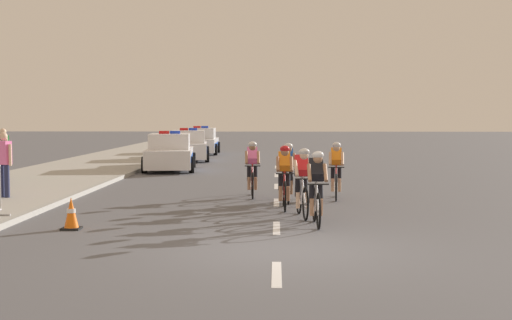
# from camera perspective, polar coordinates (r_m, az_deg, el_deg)

# --- Properties ---
(ground_plane) EXTENTS (160.00, 160.00, 0.00)m
(ground_plane) POSITION_cam_1_polar(r_m,az_deg,el_deg) (11.76, 1.69, -7.27)
(ground_plane) COLOR #56565B
(sidewalk_slab) EXTENTS (4.83, 60.00, 0.12)m
(sidewalk_slab) POSITION_cam_1_polar(r_m,az_deg,el_deg) (26.79, -15.16, -1.07)
(sidewalk_slab) COLOR #A3A099
(sidewalk_slab) RESTS_ON ground
(kerb_edge) EXTENTS (0.16, 60.00, 0.13)m
(kerb_edge) POSITION_cam_1_polar(r_m,az_deg,el_deg) (26.21, -10.27, -1.09)
(kerb_edge) COLOR #9E9E99
(kerb_edge) RESTS_ON ground
(lane_markings_centre) EXTENTS (0.14, 21.60, 0.01)m
(lane_markings_centre) POSITION_cam_1_polar(r_m,az_deg,el_deg) (19.83, 1.68, -2.76)
(lane_markings_centre) COLOR white
(lane_markings_centre) RESTS_ON ground
(cyclist_lead) EXTENTS (0.42, 1.72, 1.56)m
(cyclist_lead) POSITION_cam_1_polar(r_m,az_deg,el_deg) (14.11, 4.98, -2.22)
(cyclist_lead) COLOR black
(cyclist_lead) RESTS_ON ground
(cyclist_second) EXTENTS (0.45, 1.72, 1.56)m
(cyclist_second) POSITION_cam_1_polar(r_m,az_deg,el_deg) (15.21, 3.80, -1.78)
(cyclist_second) COLOR black
(cyclist_second) RESTS_ON ground
(cyclist_third) EXTENTS (0.42, 1.72, 1.56)m
(cyclist_third) POSITION_cam_1_polar(r_m,az_deg,el_deg) (16.49, 2.34, -1.34)
(cyclist_third) COLOR black
(cyclist_third) RESTS_ON ground
(cyclist_fourth) EXTENTS (0.42, 1.72, 1.56)m
(cyclist_fourth) POSITION_cam_1_polar(r_m,az_deg,el_deg) (17.87, 2.61, -0.95)
(cyclist_fourth) COLOR black
(cyclist_fourth) RESTS_ON ground
(cyclist_fifth) EXTENTS (0.44, 1.72, 1.56)m
(cyclist_fifth) POSITION_cam_1_polar(r_m,az_deg,el_deg) (18.59, 6.57, -0.79)
(cyclist_fifth) COLOR black
(cyclist_fifth) RESTS_ON ground
(cyclist_sixth) EXTENTS (0.43, 1.72, 1.56)m
(cyclist_sixth) POSITION_cam_1_polar(r_m,az_deg,el_deg) (18.90, -0.30, -0.69)
(cyclist_sixth) COLOR black
(cyclist_sixth) RESTS_ON ground
(police_car_nearest) EXTENTS (2.31, 4.55, 1.59)m
(police_car_nearest) POSITION_cam_1_polar(r_m,az_deg,el_deg) (28.28, -7.05, 0.54)
(police_car_nearest) COLOR white
(police_car_nearest) RESTS_ON ground
(police_car_second) EXTENTS (2.32, 4.55, 1.59)m
(police_car_second) POSITION_cam_1_polar(r_m,az_deg,el_deg) (34.21, -5.53, 1.10)
(police_car_second) COLOR white
(police_car_second) RESTS_ON ground
(police_car_third) EXTENTS (2.09, 4.45, 1.59)m
(police_car_third) POSITION_cam_1_polar(r_m,az_deg,el_deg) (39.84, -4.51, 1.48)
(police_car_third) COLOR silver
(police_car_third) RESTS_ON ground
(traffic_cone_near) EXTENTS (0.36, 0.36, 0.64)m
(traffic_cone_near) POSITION_cam_1_polar(r_m,az_deg,el_deg) (14.13, -14.87, -4.26)
(traffic_cone_near) COLOR black
(traffic_cone_near) RESTS_ON ground
(spectator_middle) EXTENTS (0.44, 0.40, 1.68)m
(spectator_middle) POSITION_cam_1_polar(r_m,az_deg,el_deg) (24.22, -19.95, 0.76)
(spectator_middle) COLOR #23284C
(spectator_middle) RESTS_ON sidewalk_slab
(spectator_back) EXTENTS (0.51, 0.35, 1.68)m
(spectator_back) POSITION_cam_1_polar(r_m,az_deg,el_deg) (18.98, -19.92, 0.00)
(spectator_back) COLOR #23284C
(spectator_back) RESTS_ON sidewalk_slab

